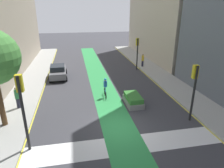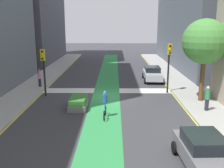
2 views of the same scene
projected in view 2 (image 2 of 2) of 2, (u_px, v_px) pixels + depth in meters
ground_plane at (107, 96)px, 23.07m from camera, size 120.00×120.00×0.00m
bike_lane_paint at (106, 96)px, 23.06m from camera, size 2.40×60.00×0.01m
crosswalk_band at (107, 91)px, 25.01m from camera, size 12.00×1.80×0.01m
sidewalk_left at (192, 96)px, 22.97m from camera, size 3.00×60.00×0.15m
curb_stripe_left at (175, 97)px, 23.00m from camera, size 0.16×60.00×0.01m
sidewalk_right at (22, 95)px, 23.13m from camera, size 3.00×60.00×0.15m
curb_stripe_right at (39, 96)px, 23.13m from camera, size 0.16×60.00×0.01m
traffic_signal_near_right at (43, 64)px, 22.42m from camera, size 0.35×0.52×4.14m
traffic_signal_near_left at (169, 59)px, 23.42m from camera, size 0.35×0.52×4.52m
car_silver_left_near at (152, 74)px, 29.04m from camera, size 2.12×4.25×1.57m
car_grey_left_far at (204, 153)px, 11.47m from camera, size 2.16×4.27×1.57m
cyclist_in_lane at (105, 104)px, 17.80m from camera, size 0.32×1.73×1.86m
pedestrian_sidewalk_left_a at (207, 98)px, 18.77m from camera, size 0.34×0.34×1.80m
pedestrian_sidewalk_right_b at (40, 78)px, 25.75m from camera, size 0.34×0.34×1.78m
street_tree_near at (205, 42)px, 20.30m from camera, size 3.52×3.52×6.52m
median_planter at (78, 103)px, 19.84m from camera, size 1.29×2.41×0.85m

